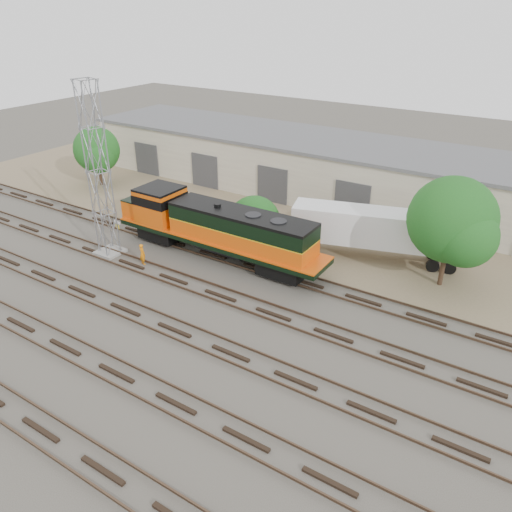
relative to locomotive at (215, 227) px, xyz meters
The scene contains 12 objects.
ground 7.44m from the locomotive, 58.32° to the right, with size 140.00×140.00×0.00m, color #47423A.
dirt_strip 10.02m from the locomotive, 67.63° to the left, with size 80.00×16.00×0.02m, color #726047.
tracks 10.00m from the locomotive, 67.63° to the right, with size 80.00×20.40×0.28m.
warehouse 17.39m from the locomotive, 77.55° to the left, with size 58.40×10.40×5.30m.
locomotive is the anchor object (origin of this frame).
signal_tower 8.95m from the locomotive, 150.98° to the right, with size 1.86×1.86×12.61m.
sign_post 8.08m from the locomotive, 162.27° to the right, with size 0.82×0.19×2.01m.
worker 5.60m from the locomotive, 133.88° to the right, with size 0.58×0.38×1.59m, color orange.
semi_trailer 11.99m from the locomotive, 31.09° to the left, with size 12.32×5.74×3.73m.
tree_west 20.71m from the locomotive, 161.73° to the left, with size 4.83×4.60×6.02m.
tree_mid 3.58m from the locomotive, 65.95° to the left, with size 4.35×4.14×4.14m.
tree_east 16.35m from the locomotive, 16.33° to the left, with size 5.87×5.59×7.54m.
Camera 1 is at (16.85, -20.46, 17.08)m, focal length 35.00 mm.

